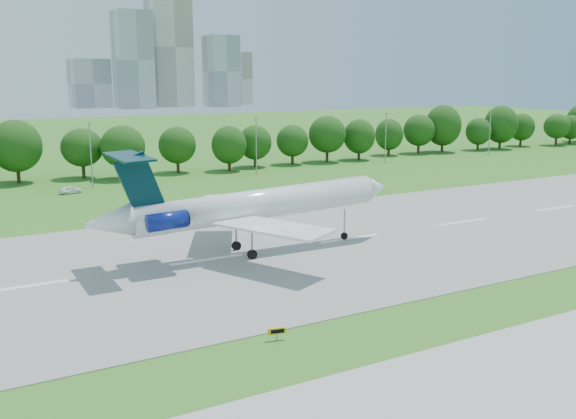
% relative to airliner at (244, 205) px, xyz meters
% --- Properties ---
extents(ground, '(600.00, 600.00, 0.00)m').
position_rel_airliner_xyz_m(ground, '(15.11, -25.02, -6.00)').
color(ground, '#2B6B1C').
rests_on(ground, ground).
extents(runway, '(400.00, 45.00, 0.08)m').
position_rel_airliner_xyz_m(runway, '(15.11, -0.02, -5.96)').
color(runway, gray).
rests_on(runway, ground).
extents(tree_line, '(288.40, 8.40, 10.40)m').
position_rel_airliner_xyz_m(tree_line, '(15.11, 66.98, 0.18)').
color(tree_line, '#382314').
rests_on(tree_line, ground).
extents(light_poles, '(175.90, 0.25, 12.19)m').
position_rel_airliner_xyz_m(light_poles, '(12.61, 56.98, 0.34)').
color(light_poles, gray).
rests_on(light_poles, ground).
extents(skyline, '(127.00, 52.00, 80.00)m').
position_rel_airliner_xyz_m(skyline, '(115.27, 365.59, 24.46)').
color(skyline, '#B2B2B7').
rests_on(skyline, ground).
extents(airliner, '(38.85, 28.40, 13.04)m').
position_rel_airliner_xyz_m(airliner, '(0.00, 0.00, 0.00)').
color(airliner, white).
rests_on(airliner, ground).
extents(taxi_sign_left, '(1.48, 0.49, 1.04)m').
position_rel_airliner_xyz_m(taxi_sign_left, '(-8.71, -24.07, -5.23)').
color(taxi_sign_left, gray).
rests_on(taxi_sign_left, ground).
extents(service_vehicle_b, '(4.23, 2.35, 1.36)m').
position_rel_airliner_xyz_m(service_vehicle_b, '(-9.94, 52.17, -5.32)').
color(service_vehicle_b, white).
rests_on(service_vehicle_b, ground).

